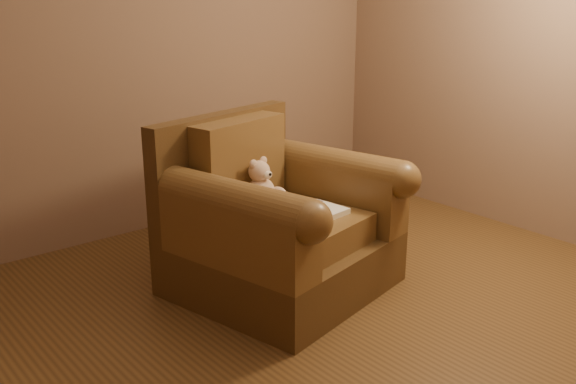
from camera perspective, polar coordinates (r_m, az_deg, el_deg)
floor at (r=3.48m, az=5.61°, el=-11.71°), size 4.00×4.00×0.00m
armchair at (r=3.75m, az=-1.12°, el=-2.91°), size 1.30×1.26×0.99m
teddy_bear at (r=3.74m, az=-2.24°, el=0.30°), size 0.22×0.25×0.30m
guidebook at (r=3.59m, az=1.89°, el=-2.03°), size 0.45×0.30×0.03m
side_table at (r=4.43m, az=5.20°, el=-1.06°), size 0.38×0.38×0.53m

